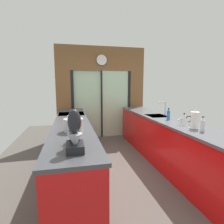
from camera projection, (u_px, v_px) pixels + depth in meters
ground_plane at (116, 159)px, 3.90m from camera, size 5.04×7.60×0.02m
back_wall_unit at (102, 87)px, 5.41m from camera, size 2.64×0.12×2.70m
left_counter_run at (73, 149)px, 3.17m from camera, size 0.62×3.80×0.92m
right_counter_run at (162, 139)px, 3.74m from camera, size 0.62×3.80×0.92m
sink_faucet at (164, 107)px, 3.92m from camera, size 0.19×0.02×0.29m
oven_range at (72, 133)px, 4.25m from camera, size 0.60×0.60×0.92m
mixing_bowl at (73, 117)px, 3.48m from camera, size 0.20×0.20×0.07m
knife_block at (74, 134)px, 2.05m from camera, size 0.09×0.14×0.26m
stand_mixer at (75, 135)px, 1.77m from camera, size 0.17×0.27×0.42m
stock_pot at (73, 125)px, 2.55m from camera, size 0.28×0.28×0.21m
kettle at (184, 120)px, 2.97m from camera, size 0.26×0.18×0.20m
soap_bottle_near at (203, 125)px, 2.55m from camera, size 0.06×0.06×0.21m
soap_bottle_far at (168, 115)px, 3.44m from camera, size 0.06×0.06×0.22m
paper_towel_roll at (195, 120)px, 2.71m from camera, size 0.14×0.14×0.28m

